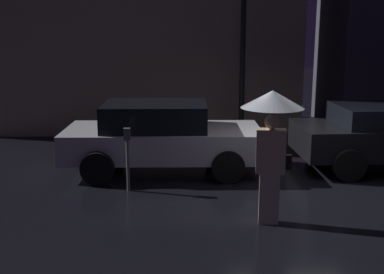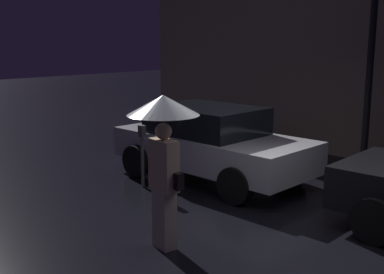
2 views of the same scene
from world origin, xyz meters
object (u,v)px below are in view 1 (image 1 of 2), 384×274
parked_car_silver (161,136)px  street_lamp_near (244,8)px  parking_meter (127,152)px  pedestrian_with_umbrella (272,124)px

parked_car_silver → street_lamp_near: (2.08, 2.54, 2.70)m
parked_car_silver → parking_meter: bearing=-112.9°
parked_car_silver → street_lamp_near: size_ratio=0.89×
parking_meter → street_lamp_near: street_lamp_near is taller
parked_car_silver → street_lamp_near: 4.25m
pedestrian_with_umbrella → street_lamp_near: (0.39, 5.49, 1.90)m
parking_meter → street_lamp_near: bearing=55.0°
parking_meter → street_lamp_near: 5.41m
pedestrian_with_umbrella → street_lamp_near: size_ratio=0.44×
street_lamp_near → parked_car_silver: bearing=-129.4°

